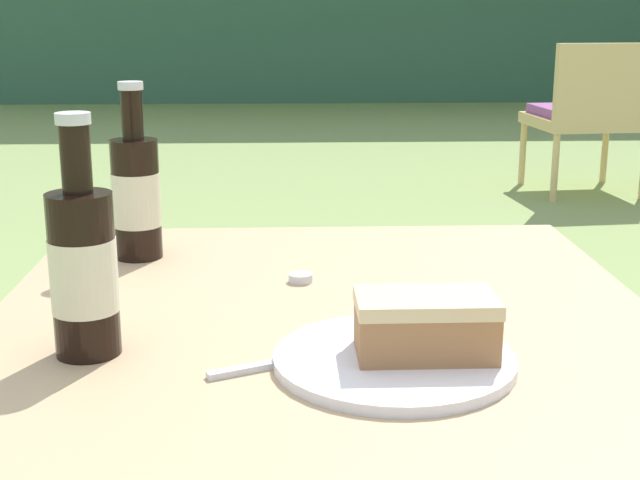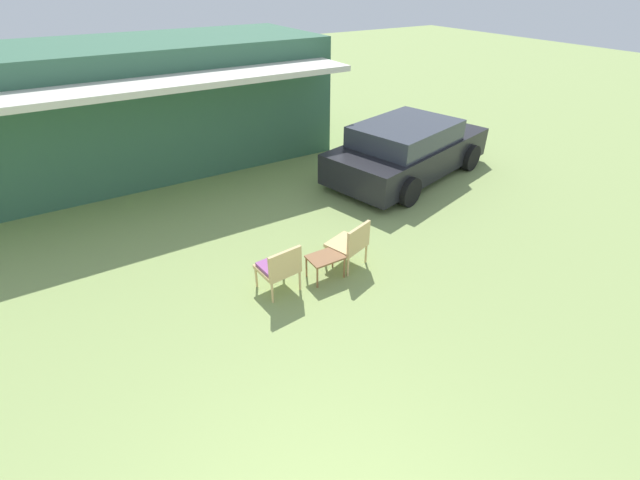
# 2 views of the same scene
# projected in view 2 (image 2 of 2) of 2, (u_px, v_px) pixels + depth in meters

# --- Properties ---
(cabin_building) EXTENTS (9.76, 4.67, 2.85)m
(cabin_building) POSITION_uv_depth(u_px,v_px,m) (116.00, 108.00, 10.03)
(cabin_building) COLOR #38664C
(cabin_building) RESTS_ON ground_plane
(parked_car) EXTENTS (4.57, 2.84, 1.30)m
(parked_car) POSITION_uv_depth(u_px,v_px,m) (408.00, 150.00, 9.98)
(parked_car) COLOR black
(parked_car) RESTS_ON ground_plane
(wicker_chair_cushioned) EXTENTS (0.60, 0.58, 0.81)m
(wicker_chair_cushioned) POSITION_uv_depth(u_px,v_px,m) (279.00, 266.00, 6.37)
(wicker_chair_cushioned) COLOR tan
(wicker_chair_cushioned) RESTS_ON ground_plane
(wicker_chair_plain) EXTENTS (0.68, 0.67, 0.81)m
(wicker_chair_plain) POSITION_uv_depth(u_px,v_px,m) (351.00, 242.00, 6.92)
(wicker_chair_plain) COLOR tan
(wicker_chair_plain) RESTS_ON ground_plane
(garden_side_table) EXTENTS (0.55, 0.39, 0.40)m
(garden_side_table) POSITION_uv_depth(u_px,v_px,m) (325.00, 259.00, 6.71)
(garden_side_table) COLOR brown
(garden_side_table) RESTS_ON ground_plane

